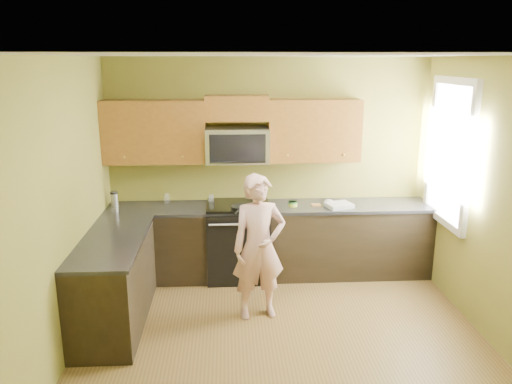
{
  "coord_description": "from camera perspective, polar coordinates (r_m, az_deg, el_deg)",
  "views": [
    {
      "loc": [
        -0.52,
        -4.22,
        2.67
      ],
      "look_at": [
        -0.2,
        1.3,
        1.2
      ],
      "focal_mm": 35.22,
      "sensor_mm": 36.0,
      "label": 1
    }
  ],
  "objects": [
    {
      "name": "dish_towel",
      "position": [
        6.19,
        9.42,
        -1.5
      ],
      "size": [
        0.36,
        0.32,
        0.05
      ],
      "primitive_type": "cube",
      "rotation": [
        0.0,
        0.0,
        0.31
      ],
      "color": "silver",
      "rests_on": "countertop_back"
    },
    {
      "name": "countertop_back",
      "position": [
        6.19,
        1.64,
        -1.73
      ],
      "size": [
        4.0,
        0.62,
        0.04
      ],
      "primitive_type": "cube",
      "color": "black",
      "rests_on": "cabinet_back_run"
    },
    {
      "name": "wall_back",
      "position": [
        6.38,
        1.43,
        2.95
      ],
      "size": [
        4.0,
        0.0,
        4.0
      ],
      "primitive_type": "plane",
      "rotation": [
        1.57,
        0.0,
        0.0
      ],
      "color": "olive",
      "rests_on": "ground"
    },
    {
      "name": "window",
      "position": [
        6.06,
        21.18,
        4.18
      ],
      "size": [
        0.06,
        1.06,
        1.66
      ],
      "primitive_type": null,
      "color": "white",
      "rests_on": "wall_right"
    },
    {
      "name": "floor",
      "position": [
        5.02,
        3.29,
        -17.27
      ],
      "size": [
        4.0,
        4.0,
        0.0
      ],
      "primitive_type": "plane",
      "color": "brown",
      "rests_on": "ground"
    },
    {
      "name": "wall_right",
      "position": [
        5.09,
        26.52,
        -1.76
      ],
      "size": [
        0.0,
        4.0,
        4.0
      ],
      "primitive_type": "plane",
      "rotation": [
        1.57,
        0.0,
        -1.57
      ],
      "color": "olive",
      "rests_on": "ground"
    },
    {
      "name": "upper_cab_right",
      "position": [
        6.27,
        6.5,
        3.57
      ],
      "size": [
        1.12,
        0.33,
        0.75
      ],
      "primitive_type": null,
      "color": "brown",
      "rests_on": "wall_back"
    },
    {
      "name": "napkin_b",
      "position": [
        6.28,
        8.3,
        -1.15
      ],
      "size": [
        0.13,
        0.14,
        0.07
      ],
      "primitive_type": "ellipsoid",
      "rotation": [
        0.0,
        0.0,
        -0.11
      ],
      "color": "silver",
      "rests_on": "countertop_back"
    },
    {
      "name": "toast_slice",
      "position": [
        6.22,
        6.83,
        -1.48
      ],
      "size": [
        0.11,
        0.11,
        0.01
      ],
      "primitive_type": "cube",
      "rotation": [
        0.0,
        0.0,
        0.01
      ],
      "color": "#B27F47",
      "rests_on": "countertop_back"
    },
    {
      "name": "stove",
      "position": [
        6.29,
        -2.03,
        -5.54
      ],
      "size": [
        0.76,
        0.65,
        0.95
      ],
      "primitive_type": null,
      "color": "black",
      "rests_on": "floor"
    },
    {
      "name": "woman",
      "position": [
        5.25,
        0.34,
        -6.29
      ],
      "size": [
        0.62,
        0.47,
        1.55
      ],
      "primitive_type": "imported",
      "rotation": [
        0.0,
        0.0,
        0.19
      ],
      "color": "#D6756B",
      "rests_on": "floor"
    },
    {
      "name": "microwave",
      "position": [
        6.14,
        -2.14,
        3.43
      ],
      "size": [
        0.76,
        0.4,
        0.42
      ],
      "primitive_type": null,
      "color": "silver",
      "rests_on": "wall_back"
    },
    {
      "name": "upper_cab_over_mw",
      "position": [
        6.08,
        -2.2,
        9.5
      ],
      "size": [
        0.76,
        0.33,
        0.3
      ],
      "primitive_type": "cube",
      "color": "brown",
      "rests_on": "wall_back"
    },
    {
      "name": "glass_b",
      "position": [
        6.38,
        -10.12,
        -0.72
      ],
      "size": [
        0.09,
        0.09,
        0.12
      ],
      "primitive_type": "cylinder",
      "rotation": [
        0.0,
        0.0,
        -0.34
      ],
      "color": "silver",
      "rests_on": "countertop_back"
    },
    {
      "name": "upper_cab_left",
      "position": [
        6.24,
        -11.29,
        3.32
      ],
      "size": [
        1.22,
        0.33,
        0.75
      ],
      "primitive_type": null,
      "color": "brown",
      "rests_on": "wall_back"
    },
    {
      "name": "wall_front",
      "position": [
        2.64,
        8.86,
        -15.41
      ],
      "size": [
        4.0,
        0.0,
        4.0
      ],
      "primitive_type": "plane",
      "rotation": [
        -1.57,
        0.0,
        0.0
      ],
      "color": "olive",
      "rests_on": "ground"
    },
    {
      "name": "cabinet_left_run",
      "position": [
        5.44,
        -15.77,
        -9.91
      ],
      "size": [
        0.6,
        1.6,
        0.88
      ],
      "primitive_type": "cube",
      "color": "black",
      "rests_on": "floor"
    },
    {
      "name": "cabinet_back_run",
      "position": [
        6.35,
        1.6,
        -5.68
      ],
      "size": [
        4.0,
        0.6,
        0.88
      ],
      "primitive_type": "cube",
      "color": "black",
      "rests_on": "floor"
    },
    {
      "name": "countertop_left",
      "position": [
        5.27,
        -16.02,
        -5.36
      ],
      "size": [
        0.62,
        1.6,
        0.04
      ],
      "primitive_type": "cube",
      "color": "black",
      "rests_on": "cabinet_left_run"
    },
    {
      "name": "wall_left",
      "position": [
        4.66,
        -21.69,
        -2.66
      ],
      "size": [
        0.0,
        4.0,
        4.0
      ],
      "primitive_type": "plane",
      "rotation": [
        1.57,
        0.0,
        1.57
      ],
      "color": "olive",
      "rests_on": "ground"
    },
    {
      "name": "frying_pan",
      "position": [
        5.9,
        -1.67,
        -2.07
      ],
      "size": [
        0.37,
        0.48,
        0.06
      ],
      "primitive_type": null,
      "rotation": [
        0.0,
        0.0,
        -0.31
      ],
      "color": "black",
      "rests_on": "stove"
    },
    {
      "name": "butter_tub",
      "position": [
        6.17,
        4.21,
        -1.64
      ],
      "size": [
        0.12,
        0.12,
        0.08
      ],
      "primitive_type": null,
      "rotation": [
        0.0,
        0.0,
        -0.1
      ],
      "color": "#D6E23B",
      "rests_on": "countertop_back"
    },
    {
      "name": "ceiling",
      "position": [
        4.25,
        3.85,
        15.25
      ],
      "size": [
        4.0,
        4.0,
        0.0
      ],
      "primitive_type": "plane",
      "rotation": [
        3.14,
        0.0,
        0.0
      ],
      "color": "white",
      "rests_on": "ground"
    },
    {
      "name": "napkin_a",
      "position": [
        6.02,
        0.62,
        -1.72
      ],
      "size": [
        0.14,
        0.15,
        0.06
      ],
      "primitive_type": "ellipsoid",
      "rotation": [
        0.0,
        0.0,
        0.3
      ],
      "color": "silver",
      "rests_on": "countertop_back"
    },
    {
      "name": "glass_c",
      "position": [
        6.26,
        -5.11,
        -0.85
      ],
      "size": [
        0.09,
        0.09,
        0.12
      ],
      "primitive_type": "cylinder",
      "rotation": [
        0.0,
        0.0,
        0.33
      ],
      "color": "silver",
      "rests_on": "countertop_back"
    },
    {
      "name": "travel_mug",
      "position": [
        6.35,
        -15.73,
        -1.67
      ],
      "size": [
        0.11,
        0.11,
        0.19
      ],
      "primitive_type": null,
      "rotation": [
        0.0,
        0.0,
        -0.3
      ],
      "color": "silver",
      "rests_on": "countertop_back"
    }
  ]
}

